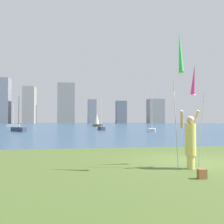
% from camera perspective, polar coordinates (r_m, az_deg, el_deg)
% --- Properties ---
extents(ground, '(120.00, 138.00, 0.12)m').
position_cam_1_polar(ground, '(60.05, -4.83, -3.41)').
color(ground, '#475B28').
extents(person, '(0.70, 0.52, 1.91)m').
position_cam_1_polar(person, '(8.47, 17.59, -6.11)').
color(person, '#D8CC66').
rests_on(person, ground).
extents(kite_flag_left, '(0.16, 0.73, 4.36)m').
position_cam_1_polar(kite_flag_left, '(8.26, 15.40, 12.38)').
color(kite_flag_left, '#B2B2B7').
rests_on(kite_flag_left, ground).
extents(kite_flag_right, '(0.16, 0.86, 3.52)m').
position_cam_1_polar(kite_flag_right, '(9.26, 18.35, 6.46)').
color(kite_flag_right, '#B2B2B7').
rests_on(kite_flag_right, ground).
extents(bag, '(0.23, 0.15, 0.26)m').
position_cam_1_polar(bag, '(7.25, 20.01, -13.25)').
color(bag, brown).
rests_on(bag, ground).
extents(sailboat_0, '(2.77, 0.94, 5.32)m').
position_cam_1_polar(sailboat_0, '(63.18, -21.81, -2.83)').
color(sailboat_0, white).
rests_on(sailboat_0, ground).
extents(sailboat_1, '(1.05, 1.82, 5.23)m').
position_cam_1_polar(sailboat_1, '(38.56, -2.47, -3.71)').
color(sailboat_1, '#333D51').
rests_on(sailboat_1, ground).
extents(sailboat_2, '(2.52, 2.72, 4.86)m').
position_cam_1_polar(sailboat_2, '(36.62, -20.71, -3.64)').
color(sailboat_2, '#333D51').
rests_on(sailboat_2, ground).
extents(sailboat_3, '(2.58, 1.36, 4.03)m').
position_cam_1_polar(sailboat_3, '(61.26, -3.48, -1.98)').
color(sailboat_3, brown).
rests_on(sailboat_3, ground).
extents(sailboat_6, '(1.43, 1.87, 5.90)m').
position_cam_1_polar(sailboat_6, '(34.84, 9.20, -3.93)').
color(sailboat_6, silver).
rests_on(sailboat_6, ground).
extents(skyline_tower_0, '(6.56, 6.11, 19.97)m').
position_cam_1_polar(skyline_tower_0, '(119.07, -24.02, 2.36)').
color(skyline_tower_0, gray).
rests_on(skyline_tower_0, ground).
extents(skyline_tower_1, '(5.04, 7.15, 16.30)m').
position_cam_1_polar(skyline_tower_1, '(115.99, -18.48, 1.49)').
color(skyline_tower_1, gray).
rests_on(skyline_tower_1, ground).
extents(skyline_tower_2, '(7.82, 5.28, 18.68)m').
position_cam_1_polar(skyline_tower_2, '(116.98, -10.50, 1.98)').
color(skyline_tower_2, gray).
rests_on(skyline_tower_2, ground).
extents(skyline_tower_3, '(3.79, 6.05, 11.28)m').
position_cam_1_polar(skyline_tower_3, '(118.32, -4.64, 0.12)').
color(skyline_tower_3, gray).
rests_on(skyline_tower_3, ground).
extents(skyline_tower_4, '(4.80, 4.03, 10.66)m').
position_cam_1_polar(skyline_tower_4, '(117.83, 2.11, -0.03)').
color(skyline_tower_4, slate).
rests_on(skyline_tower_4, ground).
extents(skyline_tower_5, '(7.58, 5.69, 11.73)m').
position_cam_1_polar(skyline_tower_5, '(122.25, 9.97, 0.18)').
color(skyline_tower_5, gray).
rests_on(skyline_tower_5, ground).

